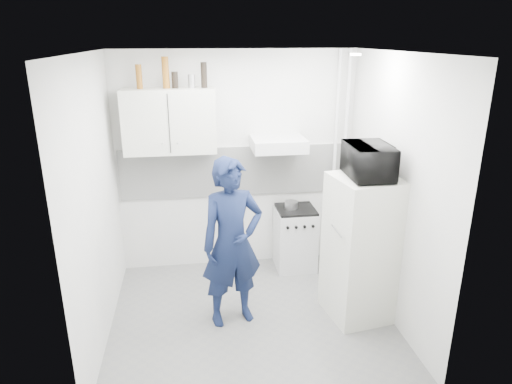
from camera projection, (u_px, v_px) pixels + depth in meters
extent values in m
plane|color=slate|center=(251.00, 317.00, 4.67)|extent=(2.80, 2.80, 0.00)
plane|color=white|center=(250.00, 52.00, 3.83)|extent=(2.80, 2.80, 0.00)
plane|color=silver|center=(237.00, 163.00, 5.42)|extent=(2.80, 0.00, 2.80)
plane|color=silver|center=(95.00, 205.00, 4.06)|extent=(0.00, 2.60, 2.60)
plane|color=silver|center=(393.00, 191.00, 4.44)|extent=(0.00, 2.60, 2.60)
imported|color=#101938|center=(232.00, 243.00, 4.38)|extent=(0.70, 0.54, 1.69)
cube|color=silver|center=(295.00, 239.00, 5.58)|extent=(0.47, 0.47, 0.75)
cube|color=silver|center=(362.00, 248.00, 4.52)|extent=(0.70, 0.70, 1.47)
cube|color=black|center=(296.00, 209.00, 5.45)|extent=(0.45, 0.45, 0.03)
cylinder|color=silver|center=(291.00, 205.00, 5.44)|extent=(0.15, 0.15, 0.09)
imported|color=black|center=(369.00, 161.00, 4.23)|extent=(0.58, 0.40, 0.31)
cylinder|color=brown|center=(139.00, 77.00, 4.78)|extent=(0.07, 0.07, 0.25)
cylinder|color=brown|center=(166.00, 73.00, 4.81)|extent=(0.07, 0.07, 0.33)
cylinder|color=black|center=(175.00, 80.00, 4.85)|extent=(0.07, 0.07, 0.17)
cylinder|color=silver|center=(192.00, 81.00, 4.88)|extent=(0.08, 0.08, 0.14)
cylinder|color=black|center=(204.00, 75.00, 4.87)|extent=(0.07, 0.07, 0.27)
cube|color=silver|center=(170.00, 121.00, 4.98)|extent=(1.00, 0.35, 0.70)
cube|color=silver|center=(278.00, 144.00, 5.16)|extent=(0.60, 0.50, 0.14)
cube|color=white|center=(237.00, 171.00, 5.44)|extent=(2.74, 0.03, 0.60)
cylinder|color=silver|center=(344.00, 160.00, 5.53)|extent=(0.05, 0.05, 2.60)
cylinder|color=silver|center=(335.00, 161.00, 5.51)|extent=(0.04, 0.04, 2.60)
cylinder|color=white|center=(356.00, 54.00, 4.16)|extent=(0.10, 0.10, 0.02)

